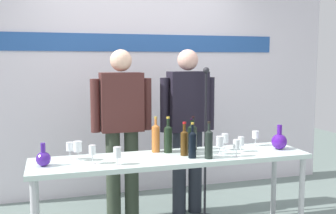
{
  "coord_description": "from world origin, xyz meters",
  "views": [
    {
      "loc": [
        -1.01,
        -3.22,
        1.58
      ],
      "look_at": [
        0.0,
        0.15,
        1.17
      ],
      "focal_mm": 42.76,
      "sensor_mm": 36.0,
      "label": 1
    }
  ],
  "objects_px": {
    "wine_bottle_0": "(209,143)",
    "wine_glass_left_0": "(70,147)",
    "wine_bottle_1": "(184,141)",
    "wine_bottle_5": "(168,138)",
    "wine_glass_left_2": "(92,150)",
    "presenter_right": "(187,121)",
    "wine_glass_right_0": "(241,142)",
    "wine_glass_right_1": "(220,142)",
    "wine_bottle_6": "(193,136)",
    "wine_bottle_3": "(156,137)",
    "wine_bottle_4": "(192,143)",
    "display_table": "(173,163)",
    "decanter_blue_right": "(279,141)",
    "wine_glass_right_4": "(236,145)",
    "presenter_left": "(122,124)",
    "decanter_blue_left": "(43,158)",
    "wine_glass_left_3": "(117,153)",
    "wine_glass_right_2": "(255,135)",
    "wine_glass_left_1": "(78,147)",
    "wine_glass_right_3": "(225,138)",
    "microphone_stand": "(205,169)"
  },
  "relations": [
    {
      "from": "wine_bottle_0",
      "to": "presenter_left",
      "type": "bearing_deg",
      "value": 128.73
    },
    {
      "from": "display_table",
      "to": "wine_bottle_0",
      "type": "bearing_deg",
      "value": -31.98
    },
    {
      "from": "wine_bottle_5",
      "to": "microphone_stand",
      "type": "bearing_deg",
      "value": 26.51
    },
    {
      "from": "display_table",
      "to": "wine_bottle_0",
      "type": "xyz_separation_m",
      "value": [
        0.26,
        -0.16,
        0.2
      ]
    },
    {
      "from": "wine_bottle_1",
      "to": "display_table",
      "type": "bearing_deg",
      "value": 178.62
    },
    {
      "from": "presenter_right",
      "to": "wine_glass_right_0",
      "type": "distance_m",
      "value": 0.68
    },
    {
      "from": "wine_bottle_6",
      "to": "wine_glass_right_2",
      "type": "xyz_separation_m",
      "value": [
        0.64,
        -0.01,
        -0.02
      ]
    },
    {
      "from": "display_table",
      "to": "decanter_blue_right",
      "type": "xyz_separation_m",
      "value": [
        1.03,
        -0.02,
        0.14
      ]
    },
    {
      "from": "wine_glass_left_2",
      "to": "decanter_blue_right",
      "type": "bearing_deg",
      "value": 1.44
    },
    {
      "from": "wine_bottle_0",
      "to": "wine_bottle_1",
      "type": "xyz_separation_m",
      "value": [
        -0.16,
        0.16,
        -0.01
      ]
    },
    {
      "from": "wine_glass_right_2",
      "to": "decanter_blue_right",
      "type": "bearing_deg",
      "value": -54.31
    },
    {
      "from": "wine_glass_right_0",
      "to": "wine_glass_left_1",
      "type": "bearing_deg",
      "value": 176.47
    },
    {
      "from": "wine_glass_right_1",
      "to": "wine_bottle_6",
      "type": "bearing_deg",
      "value": 123.34
    },
    {
      "from": "wine_bottle_5",
      "to": "wine_glass_right_1",
      "type": "distance_m",
      "value": 0.46
    },
    {
      "from": "wine_glass_right_0",
      "to": "wine_glass_right_2",
      "type": "distance_m",
      "value": 0.32
    },
    {
      "from": "display_table",
      "to": "wine_glass_right_0",
      "type": "distance_m",
      "value": 0.66
    },
    {
      "from": "wine_bottle_5",
      "to": "wine_bottle_6",
      "type": "xyz_separation_m",
      "value": [
        0.25,
        0.04,
        -0.01
      ]
    },
    {
      "from": "wine_glass_left_3",
      "to": "wine_glass_left_1",
      "type": "bearing_deg",
      "value": 142.51
    },
    {
      "from": "wine_bottle_4",
      "to": "wine_glass_right_2",
      "type": "bearing_deg",
      "value": 20.4
    },
    {
      "from": "presenter_right",
      "to": "microphone_stand",
      "type": "xyz_separation_m",
      "value": [
        0.11,
        -0.21,
        -0.46
      ]
    },
    {
      "from": "wine_glass_left_1",
      "to": "wine_glass_right_1",
      "type": "relative_size",
      "value": 1.01
    },
    {
      "from": "wine_glass_left_2",
      "to": "wine_glass_left_3",
      "type": "relative_size",
      "value": 1.06
    },
    {
      "from": "display_table",
      "to": "wine_glass_left_0",
      "type": "distance_m",
      "value": 0.89
    },
    {
      "from": "presenter_right",
      "to": "decanter_blue_left",
      "type": "bearing_deg",
      "value": -156.59
    },
    {
      "from": "wine_glass_right_0",
      "to": "wine_glass_right_4",
      "type": "height_order",
      "value": "wine_glass_right_4"
    },
    {
      "from": "wine_bottle_0",
      "to": "wine_bottle_6",
      "type": "distance_m",
      "value": 0.35
    },
    {
      "from": "display_table",
      "to": "presenter_right",
      "type": "bearing_deg",
      "value": 59.97
    },
    {
      "from": "wine_bottle_0",
      "to": "wine_bottle_4",
      "type": "height_order",
      "value": "wine_bottle_0"
    },
    {
      "from": "wine_bottle_0",
      "to": "wine_glass_left_0",
      "type": "distance_m",
      "value": 1.16
    },
    {
      "from": "wine_glass_right_4",
      "to": "microphone_stand",
      "type": "xyz_separation_m",
      "value": [
        -0.06,
        0.55,
        -0.36
      ]
    },
    {
      "from": "wine_glass_left_2",
      "to": "wine_glass_right_0",
      "type": "bearing_deg",
      "value": 2.01
    },
    {
      "from": "wine_glass_left_0",
      "to": "wine_glass_right_2",
      "type": "xyz_separation_m",
      "value": [
        1.75,
        0.03,
        0.0
      ]
    },
    {
      "from": "decanter_blue_right",
      "to": "wine_glass_right_4",
      "type": "xyz_separation_m",
      "value": [
        -0.51,
        -0.15,
        0.03
      ]
    },
    {
      "from": "decanter_blue_right",
      "to": "wine_glass_right_3",
      "type": "relative_size",
      "value": 1.49
    },
    {
      "from": "presenter_right",
      "to": "wine_glass_left_1",
      "type": "distance_m",
      "value": 1.25
    },
    {
      "from": "wine_bottle_5",
      "to": "wine_glass_left_1",
      "type": "bearing_deg",
      "value": -174.4
    },
    {
      "from": "wine_glass_left_1",
      "to": "wine_glass_right_0",
      "type": "distance_m",
      "value": 1.44
    },
    {
      "from": "wine_bottle_5",
      "to": "wine_bottle_0",
      "type": "bearing_deg",
      "value": -49.5
    },
    {
      "from": "wine_glass_left_0",
      "to": "wine_glass_left_2",
      "type": "relative_size",
      "value": 0.95
    },
    {
      "from": "presenter_right",
      "to": "wine_bottle_3",
      "type": "relative_size",
      "value": 5.26
    },
    {
      "from": "wine_bottle_1",
      "to": "wine_glass_left_2",
      "type": "height_order",
      "value": "wine_bottle_1"
    },
    {
      "from": "microphone_stand",
      "to": "wine_glass_right_0",
      "type": "bearing_deg",
      "value": -64.72
    },
    {
      "from": "wine_bottle_1",
      "to": "wine_bottle_4",
      "type": "bearing_deg",
      "value": -71.66
    },
    {
      "from": "wine_bottle_0",
      "to": "microphone_stand",
      "type": "bearing_deg",
      "value": 70.74
    },
    {
      "from": "wine_bottle_1",
      "to": "wine_bottle_6",
      "type": "bearing_deg",
      "value": 51.6
    },
    {
      "from": "wine_glass_right_3",
      "to": "wine_glass_right_4",
      "type": "bearing_deg",
      "value": -92.99
    },
    {
      "from": "wine_bottle_4",
      "to": "wine_glass_left_3",
      "type": "relative_size",
      "value": 2.11
    },
    {
      "from": "decanter_blue_right",
      "to": "wine_glass_right_2",
      "type": "xyz_separation_m",
      "value": [
        -0.14,
        0.19,
        0.03
      ]
    },
    {
      "from": "wine_bottle_1",
      "to": "wine_glass_right_0",
      "type": "relative_size",
      "value": 2.13
    },
    {
      "from": "presenter_left",
      "to": "wine_glass_right_3",
      "type": "height_order",
      "value": "presenter_left"
    }
  ]
}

